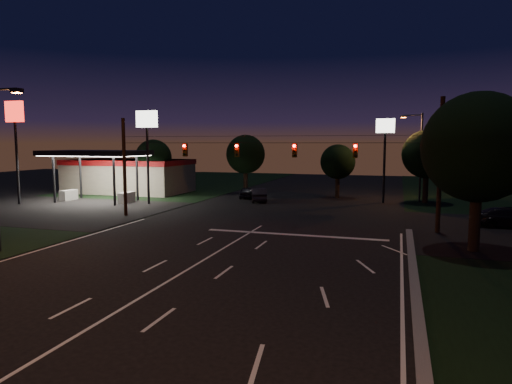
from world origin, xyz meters
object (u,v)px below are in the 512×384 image
at_px(car_oncoming_a, 247,193).
at_px(car_oncoming_b, 259,195).
at_px(car_cross, 510,218).
at_px(tree_right_near, 479,149).
at_px(utility_pole_right, 437,233).

xyz_separation_m(car_oncoming_a, car_oncoming_b, (2.07, -2.28, 0.08)).
xyz_separation_m(car_oncoming_b, car_cross, (21.31, -8.83, 0.01)).
bearing_deg(tree_right_near, car_oncoming_b, 136.03).
height_order(car_oncoming_a, car_oncoming_b, car_oncoming_b).
bearing_deg(utility_pole_right, tree_right_near, -72.47).
xyz_separation_m(tree_right_near, car_oncoming_a, (-19.90, 19.47, -5.07)).
bearing_deg(car_oncoming_a, car_oncoming_b, 119.73).
bearing_deg(tree_right_near, car_cross, 67.40).
bearing_deg(utility_pole_right, car_oncoming_a, 141.45).
bearing_deg(car_oncoming_b, car_oncoming_a, -67.18).
relative_size(utility_pole_right, car_oncoming_a, 2.52).
bearing_deg(car_cross, car_oncoming_b, 66.37).
height_order(tree_right_near, car_oncoming_a, tree_right_near).
distance_m(tree_right_near, car_cross, 10.34).
relative_size(utility_pole_right, tree_right_near, 1.03).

